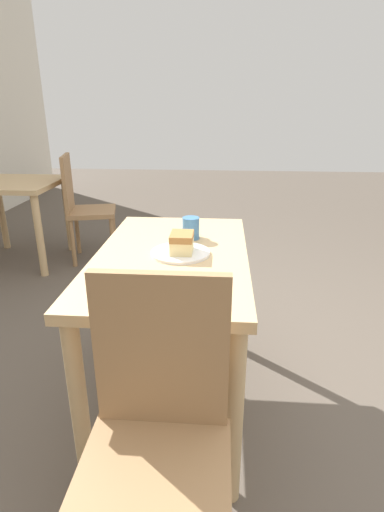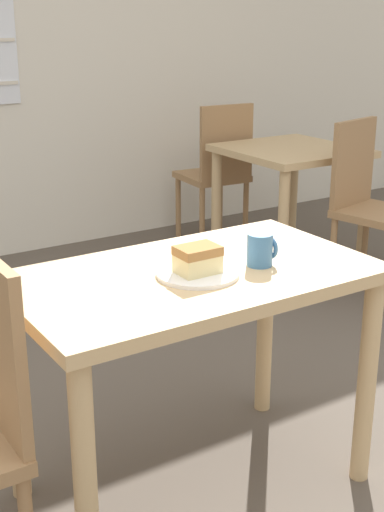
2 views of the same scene
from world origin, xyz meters
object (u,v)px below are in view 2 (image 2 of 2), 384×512
Objects in this scene: chair_far_opposite at (217,169)px; plate at (198,273)px; dining_table_far at (290,169)px; chair_far_corner at (368,201)px; coffee_mug at (261,249)px; dining_table_near at (194,310)px; cake_slice at (198,259)px.

plate is at bearing 58.22° from chair_far_opposite.
dining_table_far is 0.57m from chair_far_corner.
dining_table_far is 2.21m from coffee_mug.
coffee_mug is (-1.49, -1.62, 0.21)m from dining_table_far.
chair_far_opposite is at bearing 104.21° from dining_table_far.
dining_table_near is 4.45× the size of plate.
chair_far_corner is 2.07m from plate.
coffee_mug is at bearing 62.33° from chair_far_opposite.
dining_table_far is 6.18× the size of cake_slice.
cake_slice is (-1.79, -1.04, 0.30)m from chair_far_corner.
dining_table_near is at bearing 57.92° from chair_far_opposite.
coffee_mug is (0.21, -0.02, -0.00)m from cake_slice.
coffee_mug reaches higher than plate.
coffee_mug is (-1.35, -2.18, 0.30)m from chair_far_opposite.
dining_table_far is 2.33m from plate.
coffee_mug is at bearing -5.44° from cake_slice.
coffee_mug is (0.20, -0.06, 0.17)m from dining_table_near.
chair_far_corner reaches higher than coffee_mug.
cake_slice is (-1.70, -1.60, 0.22)m from dining_table_far.
dining_table_far is 2.35m from cake_slice.
chair_far_corner and chair_far_opposite have the same top height.
cake_slice is at bearing 174.56° from coffee_mug.
cake_slice is at bearing -109.34° from dining_table_near.
plate reaches higher than dining_table_near.
plate is (-1.70, -1.59, 0.17)m from dining_table_far.
chair_far_opposite is (-0.14, 0.56, -0.08)m from dining_table_far.
coffee_mug is at bearing -7.37° from plate.
chair_far_corner is (1.77, 0.99, -0.13)m from dining_table_near.
dining_table_near is 0.27m from coffee_mug.
chair_far_corner is 1.00× the size of chair_far_opposite.
cake_slice reaches higher than dining_table_far.
chair_far_opposite is at bearing 53.80° from dining_table_near.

